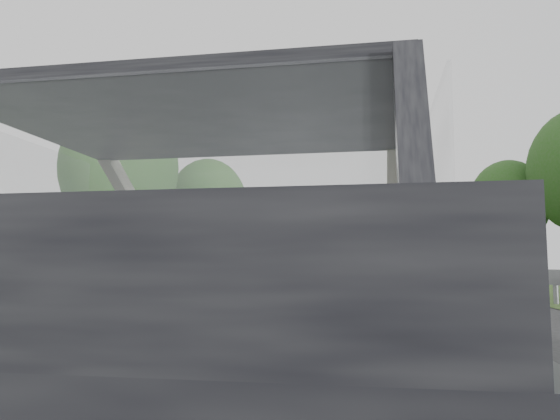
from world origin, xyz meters
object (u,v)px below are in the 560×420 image
at_px(subject_car, 232,285).
at_px(cat, 283,221).
at_px(other_car, 378,266).
at_px(highway_sign, 479,259).

bearing_deg(subject_car, cat, 78.03).
bearing_deg(other_car, cat, -89.78).
distance_m(cat, highway_sign, 27.07).
xyz_separation_m(cat, highway_sign, (5.74, 26.46, 0.10)).
bearing_deg(cat, subject_car, -88.47).
xyz_separation_m(other_car, highway_sign, (5.16, 9.57, 0.39)).
distance_m(cat, other_car, 16.90).
height_order(subject_car, cat, subject_car).
distance_m(other_car, highway_sign, 10.88).
xyz_separation_m(subject_car, other_car, (0.71, 17.53, 0.07)).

